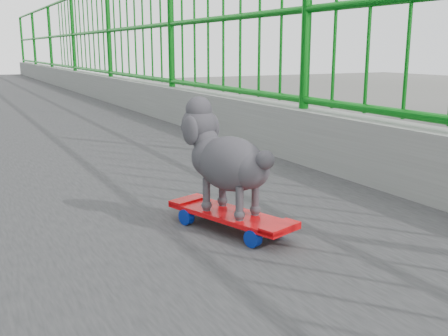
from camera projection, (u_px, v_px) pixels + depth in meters
railing at (55, 143)px, 2.41m from camera, size 3.00×24.00×1.42m
skateboard at (231, 217)px, 1.87m from camera, size 0.30×0.53×0.07m
poodle at (226, 158)px, 1.83m from camera, size 0.26×0.42×0.36m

